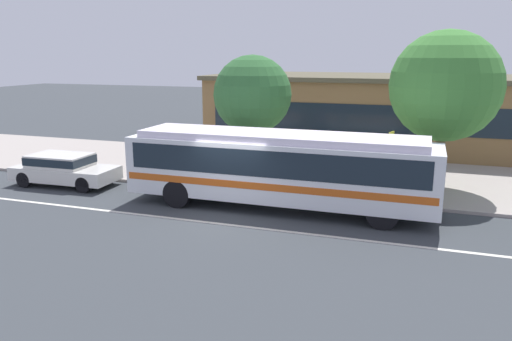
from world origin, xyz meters
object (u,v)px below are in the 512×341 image
object	(u,v)px
pedestrian_standing_by_tree	(288,164)
street_tree_mid_block	(446,86)
transit_bus	(280,165)
sedan_behind_bus	(64,168)
pedestrian_walking_along_curb	(417,172)
pedestrian_waiting_near_sign	(262,158)
street_tree_near_stop	(252,95)
bus_stop_sign	(390,157)

from	to	relation	value
pedestrian_standing_by_tree	street_tree_mid_block	xyz separation A→B (m)	(5.68, 1.65, 3.05)
transit_bus	pedestrian_standing_by_tree	distance (m)	2.43
sedan_behind_bus	pedestrian_walking_along_curb	size ratio (longest dim) A/B	2.60
pedestrian_waiting_near_sign	street_tree_near_stop	bearing A→B (deg)	126.42
pedestrian_walking_along_curb	pedestrian_standing_by_tree	bearing A→B (deg)	-178.95
street_tree_mid_block	pedestrian_walking_along_curb	bearing A→B (deg)	-116.65
pedestrian_walking_along_curb	street_tree_mid_block	size ratio (longest dim) A/B	0.27
sedan_behind_bus	street_tree_mid_block	world-z (taller)	street_tree_mid_block
transit_bus	bus_stop_sign	world-z (taller)	transit_bus
pedestrian_walking_along_curb	sedan_behind_bus	bearing A→B (deg)	-170.78
pedestrian_standing_by_tree	street_tree_near_stop	xyz separation A→B (m)	(-2.06, 1.70, 2.53)
transit_bus	bus_stop_sign	distance (m)	4.00
street_tree_near_stop	transit_bus	bearing A→B (deg)	-59.31
pedestrian_waiting_near_sign	street_tree_near_stop	distance (m)	2.87
bus_stop_sign	street_tree_near_stop	xyz separation A→B (m)	(-6.01, 2.33, 1.87)
transit_bus	street_tree_mid_block	distance (m)	7.15
transit_bus	pedestrian_waiting_near_sign	xyz separation A→B (m)	(-1.59, 2.95, -0.45)
transit_bus	sedan_behind_bus	world-z (taller)	transit_bus
pedestrian_walking_along_curb	transit_bus	bearing A→B (deg)	-151.64
sedan_behind_bus	street_tree_near_stop	size ratio (longest dim) A/B	0.84
street_tree_near_stop	street_tree_mid_block	distance (m)	7.75
pedestrian_waiting_near_sign	bus_stop_sign	xyz separation A→B (m)	(5.19, -1.22, 0.64)
street_tree_near_stop	street_tree_mid_block	bearing A→B (deg)	-0.36
pedestrian_walking_along_curb	pedestrian_waiting_near_sign	bearing A→B (deg)	175.38
sedan_behind_bus	pedestrian_waiting_near_sign	bearing A→B (deg)	19.48
street_tree_near_stop	street_tree_mid_block	world-z (taller)	street_tree_mid_block
pedestrian_standing_by_tree	street_tree_mid_block	size ratio (longest dim) A/B	0.27
pedestrian_standing_by_tree	pedestrian_waiting_near_sign	bearing A→B (deg)	154.69
sedan_behind_bus	pedestrian_walking_along_curb	xyz separation A→B (m)	(13.90, 2.26, 0.37)
pedestrian_standing_by_tree	bus_stop_sign	distance (m)	4.06
pedestrian_standing_by_tree	sedan_behind_bus	bearing A→B (deg)	-166.49
bus_stop_sign	pedestrian_standing_by_tree	bearing A→B (deg)	170.89
bus_stop_sign	sedan_behind_bus	bearing A→B (deg)	-173.26
sedan_behind_bus	bus_stop_sign	world-z (taller)	bus_stop_sign
transit_bus	pedestrian_waiting_near_sign	world-z (taller)	transit_bus
sedan_behind_bus	pedestrian_standing_by_tree	bearing A→B (deg)	13.51
transit_bus	sedan_behind_bus	size ratio (longest dim) A/B	2.49
pedestrian_standing_by_tree	pedestrian_walking_along_curb	bearing A→B (deg)	1.05
pedestrian_standing_by_tree	bus_stop_sign	world-z (taller)	bus_stop_sign
pedestrian_walking_along_curb	street_tree_near_stop	xyz separation A→B (m)	(-6.95, 1.61, 2.53)
transit_bus	pedestrian_waiting_near_sign	bearing A→B (deg)	118.32
transit_bus	bus_stop_sign	bearing A→B (deg)	25.63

